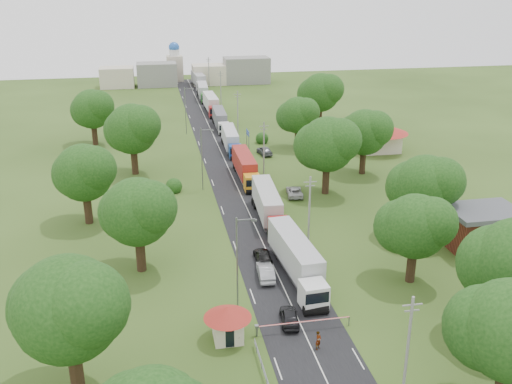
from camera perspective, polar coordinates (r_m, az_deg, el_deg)
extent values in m
plane|color=#2D4617|center=(77.00, -0.13, -3.35)|extent=(260.00, 260.00, 0.00)
cube|color=black|center=(95.37, -2.34, 1.46)|extent=(8.00, 200.00, 0.04)
cylinder|color=slate|center=(54.46, 0.07, -13.73)|extent=(0.20, 0.20, 1.10)
cube|color=slate|center=(54.18, 0.07, -13.29)|extent=(0.35, 0.35, 0.25)
cylinder|color=red|center=(55.09, 4.79, -12.81)|extent=(9.00, 0.12, 0.12)
cylinder|color=slate|center=(56.59, 9.29, -12.64)|extent=(0.10, 0.10, 1.00)
cube|color=beige|center=(53.74, -2.84, -13.44)|extent=(2.60, 2.60, 2.40)
cone|color=maroon|center=(52.81, -2.87, -11.92)|extent=(4.40, 4.40, 1.10)
cube|color=black|center=(53.79, -1.42, -13.13)|extent=(0.02, 1.20, 0.90)
cube|color=black|center=(52.79, -2.63, -14.41)|extent=(0.80, 0.02, 1.90)
cylinder|color=slate|center=(108.57, -0.72, 4.97)|extent=(0.12, 0.12, 4.00)
cylinder|color=slate|center=(110.85, -0.94, 5.30)|extent=(0.12, 0.12, 4.00)
cube|color=navy|center=(109.30, -0.83, 5.95)|extent=(0.06, 3.00, 1.00)
cube|color=silver|center=(109.30, -0.83, 5.95)|extent=(0.07, 3.10, 0.06)
cylinder|color=gray|center=(47.17, 14.94, -14.78)|extent=(0.24, 0.24, 9.00)
cube|color=gray|center=(45.12, 15.38, -10.83)|extent=(1.60, 0.10, 0.10)
cube|color=gray|center=(45.37, 15.32, -11.37)|extent=(1.20, 0.10, 0.10)
cylinder|color=gray|center=(70.16, 5.35, -1.92)|extent=(0.24, 0.24, 9.00)
cube|color=gray|center=(68.79, 5.45, 1.01)|extent=(1.60, 0.10, 0.10)
cube|color=gray|center=(68.96, 5.44, 0.62)|extent=(1.20, 0.10, 0.10)
cylinder|color=gray|center=(95.85, 0.79, 4.39)|extent=(0.24, 0.24, 9.00)
cube|color=gray|center=(94.86, 0.80, 6.60)|extent=(1.60, 0.10, 0.10)
cube|color=gray|center=(94.98, 0.80, 6.31)|extent=(1.20, 0.10, 0.10)
cylinder|color=gray|center=(122.56, -1.84, 7.99)|extent=(0.24, 0.24, 9.00)
cube|color=gray|center=(121.78, -1.86, 9.73)|extent=(1.60, 0.10, 0.10)
cube|color=gray|center=(121.88, -1.86, 9.50)|extent=(1.20, 0.10, 0.10)
cylinder|color=gray|center=(149.74, -3.55, 10.28)|extent=(0.24, 0.24, 9.00)
cube|color=gray|center=(149.10, -3.58, 11.72)|extent=(1.60, 0.10, 0.10)
cube|color=gray|center=(149.18, -3.57, 11.53)|extent=(1.20, 0.10, 0.10)
cylinder|color=gray|center=(177.17, -4.74, 11.86)|extent=(0.24, 0.24, 9.00)
cube|color=gray|center=(176.64, -4.78, 13.08)|extent=(1.60, 0.10, 0.10)
cube|color=gray|center=(176.70, -4.77, 12.92)|extent=(1.20, 0.10, 0.10)
cylinder|color=slate|center=(56.24, -1.90, -7.25)|extent=(0.16, 0.16, 10.00)
cube|color=slate|center=(54.34, -1.02, -2.78)|extent=(1.80, 0.10, 0.10)
cube|color=slate|center=(54.52, -0.19, -2.87)|extent=(0.50, 0.22, 0.15)
cylinder|color=slate|center=(88.49, -5.44, 3.25)|extent=(0.16, 0.16, 10.00)
cube|color=slate|center=(87.29, -4.95, 6.23)|extent=(1.80, 0.10, 0.10)
cube|color=slate|center=(87.40, -4.42, 6.16)|extent=(0.50, 0.22, 0.15)
cylinder|color=slate|center=(122.25, -7.07, 8.05)|extent=(0.16, 0.16, 10.00)
cube|color=slate|center=(121.39, -6.73, 10.24)|extent=(1.80, 0.10, 0.10)
cube|color=slate|center=(121.47, -6.35, 10.19)|extent=(0.50, 0.22, 0.15)
sphere|color=#14390F|center=(46.61, 24.27, -12.51)|extent=(7.70, 7.70, 7.70)
sphere|color=#14390F|center=(47.25, 22.11, -12.47)|extent=(6.60, 6.60, 6.60)
cylinder|color=#382616|center=(57.73, 24.11, -11.56)|extent=(1.12, 1.12, 4.55)
sphere|color=#14390F|center=(55.82, 22.98, -6.66)|extent=(7.20, 7.20, 7.20)
cylinder|color=#382616|center=(64.85, 15.26, -7.09)|extent=(1.04, 1.04, 3.85)
sphere|color=#14390F|center=(62.87, 15.66, -3.31)|extent=(7.00, 7.00, 7.00)
sphere|color=#14390F|center=(62.32, 17.15, -2.93)|extent=(5.50, 5.50, 5.50)
sphere|color=#14390F|center=(63.67, 14.32, -3.36)|extent=(6.00, 6.00, 6.00)
cylinder|color=#382616|center=(75.35, 16.18, -3.03)|extent=(1.08, 1.08, 4.20)
sphere|color=#14390F|center=(73.52, 16.57, 0.63)|extent=(7.70, 7.70, 7.70)
sphere|color=#14390F|center=(72.97, 17.98, 1.02)|extent=(6.05, 6.05, 6.05)
sphere|color=#14390F|center=(74.37, 15.31, 0.54)|extent=(6.60, 6.60, 6.60)
cylinder|color=#382616|center=(88.21, 6.99, 1.26)|extent=(1.12, 1.12, 4.55)
sphere|color=#14390F|center=(86.54, 7.15, 4.75)|extent=(8.40, 8.40, 8.40)
sphere|color=#14390F|center=(85.67, 8.38, 5.15)|extent=(6.60, 6.60, 6.60)
sphere|color=#14390F|center=(87.73, 6.09, 4.61)|extent=(7.20, 7.20, 7.20)
cylinder|color=#382616|center=(98.34, 10.62, 3.00)|extent=(1.08, 1.08, 4.20)
sphere|color=#14390F|center=(96.94, 10.81, 5.88)|extent=(7.70, 7.70, 7.70)
sphere|color=#14390F|center=(96.26, 11.85, 6.21)|extent=(6.05, 6.05, 6.05)
sphere|color=#14390F|center=(97.93, 9.90, 5.76)|extent=(6.60, 6.60, 6.60)
cylinder|color=#382616|center=(111.77, 4.15, 5.34)|extent=(1.04, 1.04, 3.85)
sphere|color=#14390F|center=(110.63, 4.21, 7.68)|extent=(7.00, 7.00, 7.00)
sphere|color=#14390F|center=(109.85, 4.99, 7.96)|extent=(5.50, 5.50, 5.50)
sphere|color=#14390F|center=(111.68, 3.54, 7.55)|extent=(6.00, 6.00, 6.00)
cylinder|color=#382616|center=(128.09, 6.37, 7.41)|extent=(1.12, 1.12, 4.55)
sphere|color=#14390F|center=(126.94, 6.47, 9.86)|extent=(8.40, 8.40, 8.40)
sphere|color=#14390F|center=(126.10, 7.31, 10.16)|extent=(6.60, 6.60, 6.60)
sphere|color=#14390F|center=(128.12, 5.74, 9.71)|extent=(7.20, 7.20, 7.20)
cylinder|color=#382616|center=(49.24, -17.55, -16.59)|extent=(1.12, 1.12, 4.55)
sphere|color=#14390F|center=(46.18, -18.30, -11.04)|extent=(8.40, 8.40, 8.40)
sphere|color=#14390F|center=(44.49, -16.66, -10.77)|extent=(6.60, 6.60, 6.60)
sphere|color=#14390F|center=(47.95, -19.45, -10.77)|extent=(7.20, 7.20, 7.20)
cylinder|color=#382616|center=(66.00, -11.46, -6.07)|extent=(1.08, 1.08, 4.20)
sphere|color=#14390F|center=(63.90, -11.79, -1.95)|extent=(7.70, 7.70, 7.70)
sphere|color=#14390F|center=(62.54, -10.59, -1.55)|extent=(6.05, 6.05, 6.05)
sphere|color=#14390F|center=(65.42, -12.71, -2.01)|extent=(6.60, 6.60, 6.60)
cylinder|color=#382616|center=(80.21, -16.46, -1.60)|extent=(1.08, 1.08, 4.20)
sphere|color=#14390F|center=(78.49, -16.83, 1.86)|extent=(7.70, 7.70, 7.70)
sphere|color=#14390F|center=(77.05, -15.95, 2.26)|extent=(6.05, 6.05, 6.05)
sphere|color=#14390F|center=(80.09, -17.49, 1.75)|extent=(6.60, 6.60, 6.60)
cylinder|color=#382616|center=(98.58, -12.05, 3.04)|extent=(1.12, 1.12, 4.55)
sphere|color=#14390F|center=(97.08, -12.29, 6.18)|extent=(8.40, 8.40, 8.40)
sphere|color=#14390F|center=(95.67, -11.44, 6.59)|extent=(6.60, 6.60, 6.60)
sphere|color=#14390F|center=(98.73, -12.95, 6.01)|extent=(7.20, 7.20, 7.20)
cylinder|color=#382616|center=(118.35, -15.83, 5.56)|extent=(1.08, 1.08, 4.20)
sphere|color=#14390F|center=(117.19, -16.07, 7.98)|extent=(7.70, 7.70, 7.70)
sphere|color=#14390F|center=(115.83, -15.47, 8.31)|extent=(6.05, 6.05, 6.05)
sphere|color=#14390F|center=(118.75, -16.53, 7.82)|extent=(6.60, 6.60, 6.60)
cube|color=maroon|center=(74.99, 21.65, -3.66)|extent=(8.00, 6.00, 4.60)
cube|color=#47494F|center=(74.03, 21.91, -1.82)|extent=(8.60, 6.60, 0.60)
cube|color=beige|center=(111.96, 12.28, 4.98)|extent=(7.00, 5.00, 4.00)
cone|color=maroon|center=(111.24, 12.39, 6.42)|extent=(10.08, 10.08, 1.80)
cube|color=gray|center=(181.33, -9.88, 11.51)|extent=(12.00, 8.00, 7.00)
cube|color=beige|center=(182.37, -4.74, 11.63)|extent=(10.00, 8.00, 6.00)
cube|color=gray|center=(183.85, -0.95, 12.09)|extent=(14.00, 8.00, 8.00)
cube|color=beige|center=(181.61, -13.72, 11.09)|extent=(10.00, 8.00, 6.00)
cube|color=beige|center=(189.35, -8.10, 12.14)|extent=(5.00, 5.00, 8.00)
cylinder|color=silver|center=(188.70, -8.18, 13.64)|extent=(3.20, 3.20, 2.00)
sphere|color=#2659B2|center=(188.52, -8.20, 14.12)|extent=(3.40, 3.40, 3.40)
cube|color=white|center=(58.03, 5.78, -10.20)|extent=(2.72, 2.72, 2.66)
cube|color=black|center=(56.79, 6.16, -10.53)|extent=(2.44, 0.18, 1.17)
cube|color=slate|center=(57.59, 6.09, -11.72)|extent=(2.35, 0.41, 0.37)
cube|color=slate|center=(64.67, 3.90, -7.55)|extent=(3.26, 12.36, 0.32)
cube|color=#B3B3B8|center=(64.07, 3.87, -5.91)|extent=(3.49, 12.70, 3.19)
cylinder|color=black|center=(57.83, 6.01, -11.63)|extent=(2.50, 1.06, 1.06)
cylinder|color=black|center=(59.39, 5.48, -10.67)|extent=(2.50, 1.06, 1.06)
cylinder|color=black|center=(67.99, 3.11, -6.30)|extent=(2.50, 1.06, 1.06)
cylinder|color=black|center=(69.37, 2.80, -5.72)|extent=(2.50, 1.06, 1.06)
cube|color=#B61415|center=(72.12, 2.30, -3.69)|extent=(2.63, 2.63, 2.59)
cube|color=black|center=(70.85, 2.53, -3.84)|extent=(2.38, 0.15, 1.14)
cube|color=slate|center=(71.50, 2.50, -4.84)|extent=(2.29, 0.38, 0.36)
cube|color=slate|center=(78.95, 1.11, -2.11)|extent=(3.05, 12.05, 0.31)
cube|color=#B4B4B4|center=(78.53, 1.08, -0.77)|extent=(3.28, 12.37, 3.11)
cylinder|color=black|center=(71.75, 2.45, -4.79)|extent=(2.44, 1.04, 1.04)
cylinder|color=black|center=(73.40, 2.12, -4.17)|extent=(2.44, 1.04, 1.04)
cylinder|color=black|center=(82.34, 0.60, -1.32)|extent=(2.44, 1.04, 1.04)
cylinder|color=black|center=(83.76, 0.39, -0.93)|extent=(2.44, 1.04, 1.04)
cube|color=orange|center=(88.24, -0.40, 0.93)|extent=(2.41, 2.41, 2.49)
cube|color=black|center=(87.01, -0.25, 0.88)|extent=(2.29, 0.04, 1.10)
cube|color=slate|center=(87.53, -0.26, 0.06)|extent=(2.19, 0.27, 0.35)
cube|color=slate|center=(94.99, -1.15, 1.87)|extent=(2.39, 11.48, 0.30)
cube|color=maroon|center=(94.71, -1.19, 2.95)|extent=(2.59, 11.78, 2.99)
cylinder|color=black|center=(87.77, -0.29, 0.09)|extent=(2.34, 1.00, 1.00)
cylinder|color=black|center=(89.43, -0.50, 0.49)|extent=(2.34, 1.00, 1.00)
cylinder|color=black|center=(98.34, -1.49, 2.37)|extent=(2.34, 1.00, 1.00)
cylinder|color=black|center=(99.74, -1.63, 2.64)|extent=(2.34, 1.00, 1.00)
cube|color=navy|center=(104.84, -2.07, 4.09)|extent=(2.38, 2.38, 2.38)
cube|color=black|center=(103.66, -1.98, 4.09)|extent=(2.19, 0.11, 1.05)
cube|color=slate|center=(104.08, -1.98, 3.42)|extent=(2.11, 0.34, 0.33)
cube|color=slate|center=(111.40, -2.60, 4.67)|extent=(2.66, 11.05, 0.29)
cube|color=silver|center=(111.21, -2.63, 5.56)|extent=(2.86, 11.34, 2.86)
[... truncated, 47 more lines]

